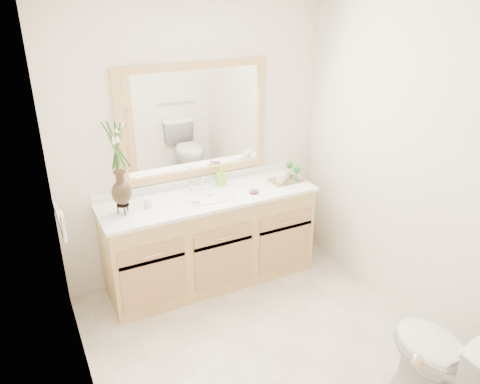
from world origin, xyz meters
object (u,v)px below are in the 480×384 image
soap_bottle (221,177)px  tray (286,180)px  toilet (444,362)px  flower_vase (117,153)px  tumbler (148,202)px

soap_bottle → tray: soap_bottle is taller
toilet → flower_vase: bearing=-53.6°
flower_vase → soap_bottle: flower_vase is taller
toilet → soap_bottle: 2.22m
flower_vase → tumbler: (0.20, 0.02, -0.45)m
soap_bottle → tray: bearing=-10.2°
flower_vase → soap_bottle: (0.91, 0.17, -0.42)m
soap_bottle → tumbler: bearing=-161.3°
tumbler → tray: (1.27, -0.03, -0.03)m
toilet → tumbler: bearing=-58.0°
toilet → flower_vase: 2.58m
tumbler → flower_vase: bearing=-173.7°
toilet → soap_bottle: bearing=-76.1°
tumbler → soap_bottle: size_ratio=0.53×
tumbler → tray: size_ratio=0.28×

